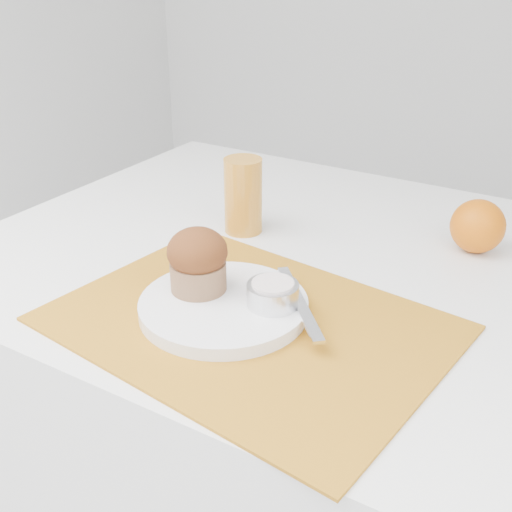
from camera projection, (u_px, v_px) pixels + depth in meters
The scene contains 11 objects.
table at pixel (347, 463), 1.10m from camera, with size 1.20×0.80×0.75m, color white.
placemat at pixel (249, 323), 0.80m from camera, with size 0.47×0.35×0.00m, color #B57219.
plate at pixel (224, 306), 0.82m from camera, with size 0.22×0.22×0.02m, color white.
ramekin at pixel (273, 294), 0.80m from camera, with size 0.07×0.07×0.03m, color silver.
cream at pixel (273, 284), 0.79m from camera, with size 0.05×0.05×0.01m, color silver.
raspberry_near at pixel (267, 281), 0.84m from camera, with size 0.02×0.02×0.02m, color #5A020C.
raspberry_far at pixel (258, 289), 0.82m from camera, with size 0.02×0.02×0.02m, color #5B0302.
butter_knife at pixel (299, 302), 0.80m from camera, with size 0.18×0.01×0.00m, color white.
orange at pixel (478, 226), 0.97m from camera, with size 0.08×0.08×0.08m, color #DC6507.
juice_glass at pixel (243, 196), 1.03m from camera, with size 0.06×0.06×0.12m, color orange.
muffin at pixel (198, 260), 0.82m from camera, with size 0.08×0.08×0.09m.
Camera 1 is at (0.29, -0.74, 1.19)m, focal length 45.00 mm.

